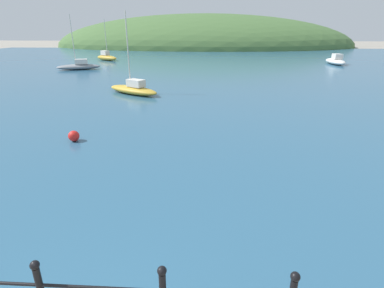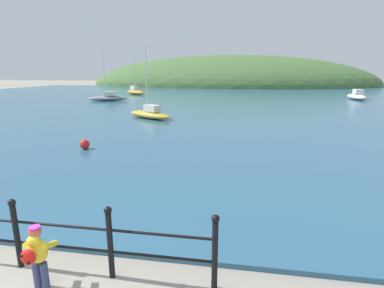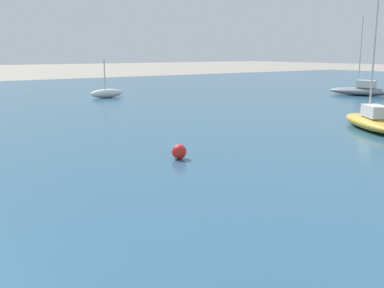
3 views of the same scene
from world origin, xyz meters
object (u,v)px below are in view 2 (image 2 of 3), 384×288
at_px(boat_red_dinghy, 135,92).
at_px(boat_far_left, 108,98).
at_px(boat_green_fishing, 150,114).
at_px(boat_nearest_quay, 357,96).
at_px(mooring_buoy, 85,144).
at_px(child_in_coat, 37,252).

distance_m(boat_red_dinghy, boat_far_left, 9.04).
height_order(boat_green_fishing, boat_nearest_quay, boat_green_fishing).
distance_m(boat_green_fishing, mooring_buoy, 8.34).
bearing_deg(child_in_coat, boat_green_fishing, 101.51).
relative_size(boat_far_left, mooring_buoy, 12.80).
distance_m(boat_nearest_quay, boat_far_left, 27.63).
bearing_deg(boat_green_fishing, boat_nearest_quay, 42.75).
xyz_separation_m(boat_green_fishing, mooring_buoy, (-0.15, -8.33, -0.12)).
relative_size(boat_red_dinghy, boat_far_left, 0.96).
bearing_deg(boat_green_fishing, child_in_coat, -78.49).
bearing_deg(boat_nearest_quay, boat_green_fishing, -137.25).
relative_size(child_in_coat, boat_red_dinghy, 0.21).
distance_m(boat_far_left, mooring_buoy, 21.04).
xyz_separation_m(child_in_coat, boat_nearest_quay, (15.59, 33.17, -0.14)).
relative_size(boat_green_fishing, mooring_buoy, 12.16).
height_order(boat_green_fishing, boat_red_dinghy, boat_red_dinghy).
height_order(boat_green_fishing, boat_far_left, boat_far_left).
distance_m(child_in_coat, boat_red_dinghy, 37.78).
distance_m(child_in_coat, boat_far_left, 29.22).
bearing_deg(boat_green_fishing, mooring_buoy, -91.01).
bearing_deg(child_in_coat, boat_far_left, 112.82).
height_order(boat_green_fishing, mooring_buoy, boat_green_fishing).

